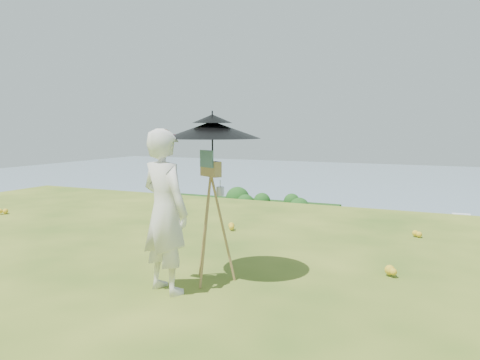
% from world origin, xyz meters
% --- Properties ---
extents(ground, '(14.00, 14.00, 0.00)m').
position_xyz_m(ground, '(0.00, 0.00, 0.00)').
color(ground, '#395E1B').
rests_on(ground, ground).
extents(shoreline_tier, '(170.00, 28.00, 8.00)m').
position_xyz_m(shoreline_tier, '(0.00, 75.00, -36.00)').
color(shoreline_tier, '#6C6257').
rests_on(shoreline_tier, bay_water).
extents(bay_water, '(700.00, 700.00, 0.00)m').
position_xyz_m(bay_water, '(0.00, 240.00, -34.00)').
color(bay_water, '#7694A9').
rests_on(bay_water, ground).
extents(peninsula, '(90.00, 60.00, 12.00)m').
position_xyz_m(peninsula, '(-75.00, 155.00, -29.00)').
color(peninsula, '#12380F').
rests_on(peninsula, bay_water).
extents(slope_trees, '(110.00, 50.00, 6.00)m').
position_xyz_m(slope_trees, '(0.00, 35.00, -15.00)').
color(slope_trees, '#1F5218').
rests_on(slope_trees, forest_slope).
extents(harbor_town, '(110.00, 22.00, 5.00)m').
position_xyz_m(harbor_town, '(0.00, 75.00, -29.50)').
color(harbor_town, silver).
rests_on(harbor_town, shoreline_tier).
extents(moored_boats, '(140.00, 140.00, 0.70)m').
position_xyz_m(moored_boats, '(-12.50, 161.00, -33.65)').
color(moored_boats, white).
rests_on(moored_boats, bay_water).
extents(wildflowers, '(10.00, 10.50, 0.12)m').
position_xyz_m(wildflowers, '(0.00, 0.25, 0.06)').
color(wildflowers, yellow).
rests_on(wildflowers, ground).
extents(painter, '(0.79, 0.65, 1.87)m').
position_xyz_m(painter, '(1.98, 0.38, 0.94)').
color(painter, beige).
rests_on(painter, ground).
extents(field_easel, '(0.83, 0.83, 1.62)m').
position_xyz_m(field_easel, '(2.30, 0.91, 0.81)').
color(field_easel, '#9C7041').
rests_on(field_easel, ground).
extents(sun_umbrella, '(1.43, 1.43, 0.75)m').
position_xyz_m(sun_umbrella, '(2.31, 0.94, 1.71)').
color(sun_umbrella, black).
rests_on(sun_umbrella, field_easel).
extents(painter_cap, '(0.28, 0.29, 0.10)m').
position_xyz_m(painter_cap, '(1.98, 0.38, 1.82)').
color(painter_cap, '#D77689').
rests_on(painter_cap, painter).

